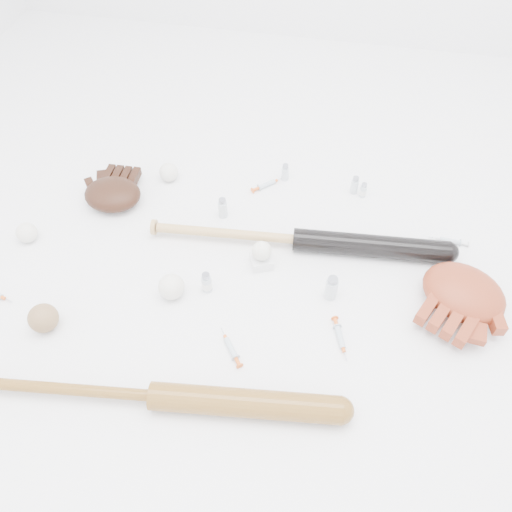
% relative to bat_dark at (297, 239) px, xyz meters
% --- Properties ---
extents(bat_dark, '(0.99, 0.16, 0.07)m').
position_rel_bat_dark_xyz_m(bat_dark, '(0.00, 0.00, 0.00)').
color(bat_dark, black).
rests_on(bat_dark, ground).
extents(bat_wood, '(0.98, 0.19, 0.07)m').
position_rel_bat_dark_xyz_m(bat_wood, '(-0.27, -0.59, -0.00)').
color(bat_wood, brown).
rests_on(bat_wood, ground).
extents(glove_dark, '(0.24, 0.24, 0.08)m').
position_rel_bat_dark_xyz_m(glove_dark, '(-0.65, 0.07, 0.01)').
color(glove_dark, black).
rests_on(glove_dark, ground).
extents(glove_tan, '(0.38, 0.38, 0.10)m').
position_rel_bat_dark_xyz_m(glove_tan, '(0.50, -0.12, 0.01)').
color(glove_tan, maroon).
rests_on(glove_tan, ground).
extents(trading_card, '(0.07, 0.09, 0.00)m').
position_rel_bat_dark_xyz_m(trading_card, '(-0.63, 0.11, -0.03)').
color(trading_card, gold).
rests_on(trading_card, ground).
extents(pedestal, '(0.08, 0.08, 0.04)m').
position_rel_bat_dark_xyz_m(pedestal, '(-0.09, -0.09, -0.02)').
color(pedestal, white).
rests_on(pedestal, ground).
extents(baseball_on_pedestal, '(0.06, 0.06, 0.06)m').
position_rel_bat_dark_xyz_m(baseball_on_pedestal, '(-0.09, -0.09, 0.03)').
color(baseball_on_pedestal, white).
rests_on(baseball_on_pedestal, pedestal).
extents(baseball_left, '(0.07, 0.07, 0.07)m').
position_rel_bat_dark_xyz_m(baseball_left, '(-0.86, -0.14, -0.00)').
color(baseball_left, white).
rests_on(baseball_left, ground).
extents(baseball_upper, '(0.07, 0.07, 0.07)m').
position_rel_bat_dark_xyz_m(baseball_upper, '(-0.50, 0.23, -0.00)').
color(baseball_upper, white).
rests_on(baseball_upper, ground).
extents(baseball_mid, '(0.08, 0.08, 0.08)m').
position_rel_bat_dark_xyz_m(baseball_mid, '(-0.33, -0.26, 0.00)').
color(baseball_mid, white).
rests_on(baseball_mid, ground).
extents(baseball_aged, '(0.08, 0.08, 0.08)m').
position_rel_bat_dark_xyz_m(baseball_aged, '(-0.65, -0.43, 0.01)').
color(baseball_aged, olive).
rests_on(baseball_aged, ground).
extents(syringe_1, '(0.11, 0.13, 0.02)m').
position_rel_bat_dark_xyz_m(syringe_1, '(-0.12, -0.40, -0.03)').
color(syringe_1, '#ADBCC6').
rests_on(syringe_1, ground).
extents(syringe_2, '(0.12, 0.12, 0.02)m').
position_rel_bat_dark_xyz_m(syringe_2, '(-0.15, 0.26, -0.03)').
color(syringe_2, '#ADBCC6').
rests_on(syringe_2, ground).
extents(syringe_3, '(0.07, 0.15, 0.02)m').
position_rel_bat_dark_xyz_m(syringe_3, '(0.17, -0.31, -0.03)').
color(syringe_3, '#ADBCC6').
rests_on(syringe_3, ground).
extents(syringe_4, '(0.14, 0.03, 0.02)m').
position_rel_bat_dark_xyz_m(syringe_4, '(0.48, 0.12, -0.03)').
color(syringe_4, '#ADBCC6').
rests_on(syringe_4, ground).
extents(vial_0, '(0.03, 0.03, 0.07)m').
position_rel_bat_dark_xyz_m(vial_0, '(-0.09, 0.31, -0.00)').
color(vial_0, silver).
rests_on(vial_0, ground).
extents(vial_1, '(0.02, 0.02, 0.06)m').
position_rel_bat_dark_xyz_m(vial_1, '(0.19, 0.28, -0.01)').
color(vial_1, silver).
rests_on(vial_1, ground).
extents(vial_2, '(0.03, 0.03, 0.08)m').
position_rel_bat_dark_xyz_m(vial_2, '(-0.26, 0.09, 0.00)').
color(vial_2, silver).
rests_on(vial_2, ground).
extents(vial_3, '(0.04, 0.04, 0.09)m').
position_rel_bat_dark_xyz_m(vial_3, '(0.13, -0.17, 0.01)').
color(vial_3, silver).
rests_on(vial_3, ground).
extents(vial_4, '(0.03, 0.03, 0.08)m').
position_rel_bat_dark_xyz_m(vial_4, '(-0.24, -0.22, 0.00)').
color(vial_4, silver).
rests_on(vial_4, ground).
extents(vial_5, '(0.03, 0.03, 0.07)m').
position_rel_bat_dark_xyz_m(vial_5, '(0.16, 0.29, -0.00)').
color(vial_5, silver).
rests_on(vial_5, ground).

